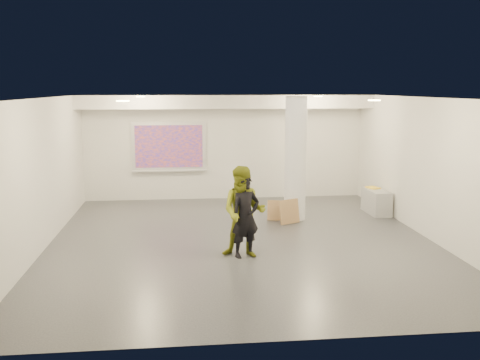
{
  "coord_description": "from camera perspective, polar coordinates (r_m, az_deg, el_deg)",
  "views": [
    {
      "loc": [
        -1.2,
        -10.79,
        3.21
      ],
      "look_at": [
        0.0,
        0.4,
        1.25
      ],
      "focal_mm": 40.0,
      "sensor_mm": 36.0,
      "label": 1
    }
  ],
  "objects": [
    {
      "name": "wall_right",
      "position": [
        12.1,
        19.4,
        1.19
      ],
      "size": [
        0.01,
        9.0,
        3.0
      ],
      "primitive_type": "cube",
      "color": "silver",
      "rests_on": "floor"
    },
    {
      "name": "floor",
      "position": [
        11.32,
        0.22,
        -6.59
      ],
      "size": [
        8.0,
        9.0,
        0.01
      ],
      "primitive_type": "cube",
      "color": "#33353A",
      "rests_on": "ground"
    },
    {
      "name": "downlight_sw",
      "position": [
        9.35,
        -12.39,
        8.24
      ],
      "size": [
        0.22,
        0.22,
        0.02
      ],
      "primitive_type": "cylinder",
      "color": "#F8ED8A",
      "rests_on": "ceiling"
    },
    {
      "name": "soffit_band",
      "position": [
        14.8,
        -1.48,
        8.37
      ],
      "size": [
        8.0,
        1.1,
        0.36
      ],
      "primitive_type": "cube",
      "color": "silver",
      "rests_on": "ceiling"
    },
    {
      "name": "downlight_se",
      "position": [
        9.9,
        14.12,
        8.25
      ],
      "size": [
        0.22,
        0.22,
        0.02
      ],
      "primitive_type": "cylinder",
      "color": "#F8ED8A",
      "rests_on": "ceiling"
    },
    {
      "name": "projection_screen",
      "position": [
        15.34,
        -7.59,
        3.5
      ],
      "size": [
        2.1,
        0.13,
        1.42
      ],
      "color": "silver",
      "rests_on": "wall_back"
    },
    {
      "name": "man",
      "position": [
        10.15,
        0.41,
        -3.43
      ],
      "size": [
        1.0,
        0.86,
        1.75
      ],
      "primitive_type": "imported",
      "rotation": [
        0.0,
        0.0,
        -0.27
      ],
      "color": "olive",
      "rests_on": "floor"
    },
    {
      "name": "credenza",
      "position": [
        14.18,
        14.34,
        -2.24
      ],
      "size": [
        0.46,
        1.07,
        0.62
      ],
      "primitive_type": "cube",
      "rotation": [
        0.0,
        0.0,
        0.02
      ],
      "color": "#989A9D",
      "rests_on": "floor"
    },
    {
      "name": "cardboard_back",
      "position": [
        12.78,
        5.28,
        -3.37
      ],
      "size": [
        0.54,
        0.36,
        0.58
      ],
      "primitive_type": "cube",
      "rotation": [
        -0.17,
        0.0,
        0.44
      ],
      "color": "#9B754A",
      "rests_on": "floor"
    },
    {
      "name": "cardboard_front",
      "position": [
        13.08,
        3.92,
        -3.25
      ],
      "size": [
        0.48,
        0.27,
        0.49
      ],
      "primitive_type": "cube",
      "rotation": [
        -0.28,
        0.0,
        -0.21
      ],
      "color": "#9B754A",
      "rests_on": "floor"
    },
    {
      "name": "wall_back",
      "position": [
        15.43,
        -1.63,
        3.52
      ],
      "size": [
        8.0,
        0.01,
        3.0
      ],
      "primitive_type": "cube",
      "color": "silver",
      "rests_on": "floor"
    },
    {
      "name": "postit_pad",
      "position": [
        14.3,
        14.0,
        -0.79
      ],
      "size": [
        0.34,
        0.4,
        0.03
      ],
      "primitive_type": "cube",
      "rotation": [
        0.0,
        0.0,
        0.34
      ],
      "color": "yellow",
      "rests_on": "credenza"
    },
    {
      "name": "column",
      "position": [
        12.99,
        5.93,
        2.26
      ],
      "size": [
        0.52,
        0.52,
        3.0
      ],
      "primitive_type": "cylinder",
      "color": "white",
      "rests_on": "floor"
    },
    {
      "name": "wall_front",
      "position": [
        6.63,
        4.54,
        -5.11
      ],
      "size": [
        8.0,
        0.01,
        3.0
      ],
      "primitive_type": "cube",
      "color": "silver",
      "rests_on": "floor"
    },
    {
      "name": "downlight_nw",
      "position": [
        13.33,
        -10.55,
        8.73
      ],
      "size": [
        0.22,
        0.22,
        0.02
      ],
      "primitive_type": "cylinder",
      "color": "#F8ED8A",
      "rests_on": "ceiling"
    },
    {
      "name": "woman",
      "position": [
        10.16,
        0.59,
        -3.9
      ],
      "size": [
        0.68,
        0.56,
        1.58
      ],
      "primitive_type": "imported",
      "rotation": [
        0.0,
        0.0,
        0.38
      ],
      "color": "black",
      "rests_on": "floor"
    },
    {
      "name": "downlight_ne",
      "position": [
        13.72,
        8.32,
        8.82
      ],
      "size": [
        0.22,
        0.22,
        0.02
      ],
      "primitive_type": "cylinder",
      "color": "#F8ED8A",
      "rests_on": "ceiling"
    },
    {
      "name": "ceiling",
      "position": [
        10.86,
        0.23,
        8.77
      ],
      "size": [
        8.0,
        9.0,
        0.01
      ],
      "primitive_type": "cube",
      "color": "white",
      "rests_on": "floor"
    },
    {
      "name": "wall_left",
      "position": [
        11.28,
        -20.41,
        0.53
      ],
      "size": [
        0.01,
        9.0,
        3.0
      ],
      "primitive_type": "cube",
      "color": "silver",
      "rests_on": "floor"
    }
  ]
}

